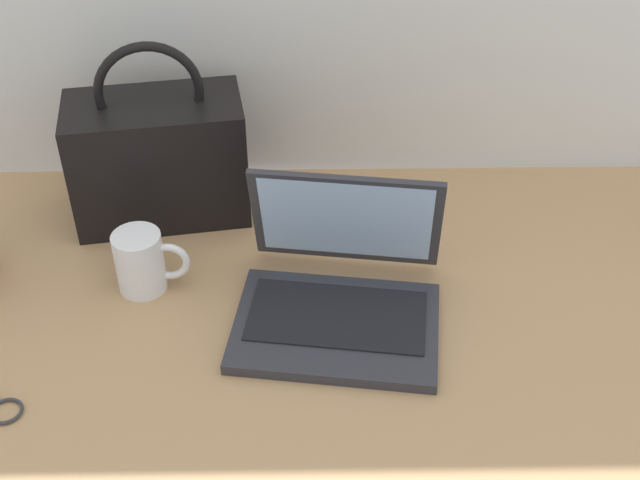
{
  "coord_description": "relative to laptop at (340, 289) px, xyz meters",
  "views": [
    {
      "loc": [
        0.01,
        -0.99,
        0.92
      ],
      "look_at": [
        0.02,
        0.0,
        0.15
      ],
      "focal_mm": 46.6,
      "sensor_mm": 36.0,
      "label": 1
    }
  ],
  "objects": [
    {
      "name": "laptop",
      "position": [
        0.0,
        0.0,
        0.0
      ],
      "size": [
        0.34,
        0.32,
        0.21
      ],
      "color": "#2D2D33",
      "rests_on": "desk"
    },
    {
      "name": "coffee_mug",
      "position": [
        -0.31,
        0.06,
        0.01
      ],
      "size": [
        0.12,
        0.08,
        0.1
      ],
      "color": "white",
      "rests_on": "desk"
    },
    {
      "name": "handbag",
      "position": [
        -0.31,
        0.28,
        0.07
      ],
      "size": [
        0.32,
        0.21,
        0.33
      ],
      "color": "black",
      "rests_on": "desk"
    },
    {
      "name": "desk",
      "position": [
        -0.05,
        0.03,
        -0.06
      ],
      "size": [
        1.6,
        0.76,
        0.03
      ],
      "color": "tan",
      "rests_on": "ground"
    }
  ]
}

